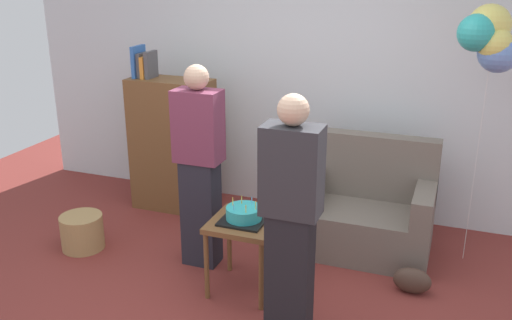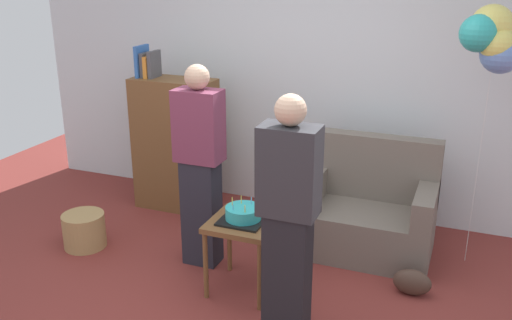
{
  "view_description": "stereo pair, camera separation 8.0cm",
  "coord_description": "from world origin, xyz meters",
  "px_view_note": "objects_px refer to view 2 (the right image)",
  "views": [
    {
      "loc": [
        1.34,
        -3.1,
        2.34
      ],
      "look_at": [
        -0.04,
        0.6,
        0.95
      ],
      "focal_mm": 39.65,
      "sensor_mm": 36.0,
      "label": 1
    },
    {
      "loc": [
        1.42,
        -3.07,
        2.34
      ],
      "look_at": [
        -0.04,
        0.6,
        0.95
      ],
      "focal_mm": 39.65,
      "sensor_mm": 36.0,
      "label": 2
    }
  ],
  "objects_px": {
    "wicker_basket": "(84,230)",
    "balloon_bunch": "(493,39)",
    "couch": "(367,212)",
    "birthday_cake": "(243,214)",
    "bookshelf": "(175,143)",
    "handbag": "(412,282)",
    "person_blowing_candles": "(200,166)",
    "person_holding_cake": "(288,221)",
    "side_table": "(243,231)"
  },
  "relations": [
    {
      "from": "wicker_basket",
      "to": "balloon_bunch",
      "type": "bearing_deg",
      "value": 16.85
    },
    {
      "from": "couch",
      "to": "birthday_cake",
      "type": "height_order",
      "value": "couch"
    },
    {
      "from": "bookshelf",
      "to": "birthday_cake",
      "type": "distance_m",
      "value": 1.68
    },
    {
      "from": "handbag",
      "to": "balloon_bunch",
      "type": "distance_m",
      "value": 1.87
    },
    {
      "from": "bookshelf",
      "to": "balloon_bunch",
      "type": "height_order",
      "value": "balloon_bunch"
    },
    {
      "from": "birthday_cake",
      "to": "balloon_bunch",
      "type": "relative_size",
      "value": 0.16
    },
    {
      "from": "balloon_bunch",
      "to": "person_blowing_candles",
      "type": "bearing_deg",
      "value": -158.57
    },
    {
      "from": "couch",
      "to": "handbag",
      "type": "relative_size",
      "value": 3.93
    },
    {
      "from": "person_blowing_candles",
      "to": "balloon_bunch",
      "type": "bearing_deg",
      "value": 38.45
    },
    {
      "from": "birthday_cake",
      "to": "handbag",
      "type": "bearing_deg",
      "value": 18.01
    },
    {
      "from": "person_holding_cake",
      "to": "handbag",
      "type": "height_order",
      "value": "person_holding_cake"
    },
    {
      "from": "side_table",
      "to": "wicker_basket",
      "type": "height_order",
      "value": "side_table"
    },
    {
      "from": "bookshelf",
      "to": "couch",
      "type": "bearing_deg",
      "value": -5.96
    },
    {
      "from": "person_holding_cake",
      "to": "handbag",
      "type": "bearing_deg",
      "value": -109.24
    },
    {
      "from": "wicker_basket",
      "to": "handbag",
      "type": "xyz_separation_m",
      "value": [
        2.73,
        0.27,
        -0.05
      ]
    },
    {
      "from": "side_table",
      "to": "bookshelf",
      "type": "bearing_deg",
      "value": 136.04
    },
    {
      "from": "birthday_cake",
      "to": "bookshelf",
      "type": "bearing_deg",
      "value": 136.04
    },
    {
      "from": "side_table",
      "to": "wicker_basket",
      "type": "xyz_separation_m",
      "value": [
        -1.54,
        0.12,
        -0.33
      ]
    },
    {
      "from": "side_table",
      "to": "handbag",
      "type": "bearing_deg",
      "value": 18.01
    },
    {
      "from": "person_holding_cake",
      "to": "balloon_bunch",
      "type": "xyz_separation_m",
      "value": [
        1.04,
        1.46,
        0.98
      ]
    },
    {
      "from": "bookshelf",
      "to": "handbag",
      "type": "distance_m",
      "value": 2.58
    },
    {
      "from": "birthday_cake",
      "to": "person_blowing_candles",
      "type": "distance_m",
      "value": 0.58
    },
    {
      "from": "couch",
      "to": "bookshelf",
      "type": "distance_m",
      "value": 1.97
    },
    {
      "from": "wicker_basket",
      "to": "handbag",
      "type": "relative_size",
      "value": 1.29
    },
    {
      "from": "side_table",
      "to": "balloon_bunch",
      "type": "xyz_separation_m",
      "value": [
        1.52,
        1.04,
        1.33
      ]
    },
    {
      "from": "couch",
      "to": "wicker_basket",
      "type": "xyz_separation_m",
      "value": [
        -2.27,
        -0.85,
        -0.19
      ]
    },
    {
      "from": "person_holding_cake",
      "to": "wicker_basket",
      "type": "relative_size",
      "value": 4.53
    },
    {
      "from": "bookshelf",
      "to": "side_table",
      "type": "relative_size",
      "value": 2.82
    },
    {
      "from": "bookshelf",
      "to": "birthday_cake",
      "type": "height_order",
      "value": "bookshelf"
    },
    {
      "from": "side_table",
      "to": "wicker_basket",
      "type": "distance_m",
      "value": 1.58
    },
    {
      "from": "handbag",
      "to": "birthday_cake",
      "type": "bearing_deg",
      "value": -161.99
    },
    {
      "from": "bookshelf",
      "to": "wicker_basket",
      "type": "bearing_deg",
      "value": -107.58
    },
    {
      "from": "couch",
      "to": "side_table",
      "type": "relative_size",
      "value": 1.94
    },
    {
      "from": "couch",
      "to": "handbag",
      "type": "height_order",
      "value": "couch"
    },
    {
      "from": "wicker_basket",
      "to": "handbag",
      "type": "height_order",
      "value": "wicker_basket"
    },
    {
      "from": "birthday_cake",
      "to": "person_holding_cake",
      "type": "bearing_deg",
      "value": -41.11
    },
    {
      "from": "handbag",
      "to": "side_table",
      "type": "bearing_deg",
      "value": -161.99
    },
    {
      "from": "side_table",
      "to": "balloon_bunch",
      "type": "bearing_deg",
      "value": 34.47
    },
    {
      "from": "side_table",
      "to": "couch",
      "type": "bearing_deg",
      "value": 53.04
    },
    {
      "from": "couch",
      "to": "bookshelf",
      "type": "bearing_deg",
      "value": 174.04
    },
    {
      "from": "balloon_bunch",
      "to": "side_table",
      "type": "bearing_deg",
      "value": -145.53
    },
    {
      "from": "wicker_basket",
      "to": "couch",
      "type": "bearing_deg",
      "value": 20.5
    },
    {
      "from": "wicker_basket",
      "to": "person_blowing_candles",
      "type": "bearing_deg",
      "value": 7.71
    },
    {
      "from": "couch",
      "to": "person_blowing_candles",
      "type": "xyz_separation_m",
      "value": [
        -1.2,
        -0.7,
        0.49
      ]
    },
    {
      "from": "person_blowing_candles",
      "to": "handbag",
      "type": "bearing_deg",
      "value": 21.33
    },
    {
      "from": "side_table",
      "to": "handbag",
      "type": "xyz_separation_m",
      "value": [
        1.19,
        0.39,
        -0.38
      ]
    },
    {
      "from": "person_holding_cake",
      "to": "handbag",
      "type": "relative_size",
      "value": 5.82
    },
    {
      "from": "side_table",
      "to": "person_holding_cake",
      "type": "xyz_separation_m",
      "value": [
        0.48,
        -0.42,
        0.35
      ]
    },
    {
      "from": "bookshelf",
      "to": "handbag",
      "type": "bearing_deg",
      "value": -18.02
    },
    {
      "from": "person_blowing_candles",
      "to": "person_holding_cake",
      "type": "distance_m",
      "value": 1.17
    }
  ]
}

